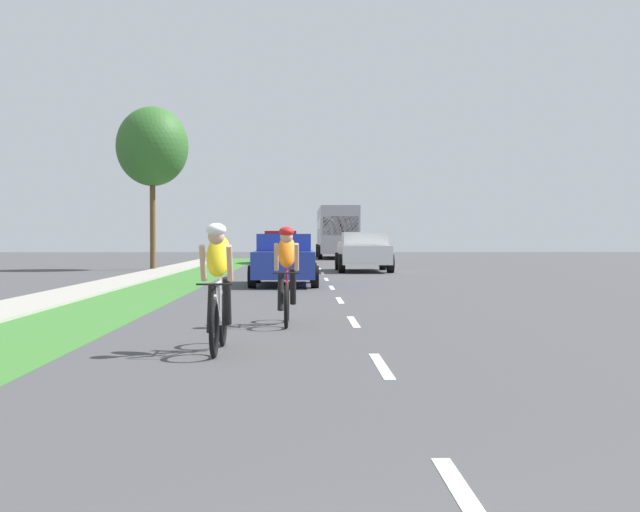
# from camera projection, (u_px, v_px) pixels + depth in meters

# --- Properties ---
(ground_plane) EXTENTS (120.00, 120.00, 0.00)m
(ground_plane) POSITION_uv_depth(u_px,v_px,m) (334.00, 292.00, 21.25)
(ground_plane) COLOR #424244
(grass_verge) EXTENTS (2.09, 70.00, 0.01)m
(grass_verge) POSITION_uv_depth(u_px,v_px,m) (151.00, 292.00, 21.14)
(grass_verge) COLOR #38722D
(grass_verge) RESTS_ON ground_plane
(sidewalk_concrete) EXTENTS (1.56, 70.00, 0.10)m
(sidewalk_concrete) POSITION_uv_depth(u_px,v_px,m) (80.00, 292.00, 21.09)
(sidewalk_concrete) COLOR #9E998E
(sidewalk_concrete) RESTS_ON ground_plane
(lane_markings_center) EXTENTS (0.12, 53.13, 0.01)m
(lane_markings_center) POSITION_uv_depth(u_px,v_px,m) (329.00, 283.00, 25.25)
(lane_markings_center) COLOR white
(lane_markings_center) RESTS_ON ground_plane
(cyclist_lead) EXTENTS (0.42, 1.72, 1.58)m
(cyclist_lead) POSITION_uv_depth(u_px,v_px,m) (218.00, 286.00, 9.97)
(cyclist_lead) COLOR black
(cyclist_lead) RESTS_ON ground_plane
(cyclist_trailing) EXTENTS (0.42, 1.72, 1.58)m
(cyclist_trailing) POSITION_uv_depth(u_px,v_px,m) (287.00, 275.00, 13.06)
(cyclist_trailing) COLOR black
(cyclist_trailing) RESTS_ON ground_plane
(sedan_blue) EXTENTS (1.98, 4.30, 1.52)m
(sedan_blue) POSITION_uv_depth(u_px,v_px,m) (284.00, 259.00, 24.16)
(sedan_blue) COLOR #23389E
(sedan_blue) RESTS_ON ground_plane
(pickup_white) EXTENTS (2.22, 5.10, 1.64)m
(pickup_white) POSITION_uv_depth(u_px,v_px,m) (363.00, 252.00, 34.10)
(pickup_white) COLOR silver
(pickup_white) RESTS_ON ground_plane
(suv_maroon) EXTENTS (2.15, 4.70, 1.79)m
(suv_maroon) POSITION_uv_depth(u_px,v_px,m) (281.00, 246.00, 45.39)
(suv_maroon) COLOR maroon
(suv_maroon) RESTS_ON ground_plane
(bus_silver) EXTENTS (2.78, 11.60, 3.48)m
(bus_silver) POSITION_uv_depth(u_px,v_px,m) (337.00, 230.00, 57.12)
(bus_silver) COLOR #A5A8AD
(bus_silver) RESTS_ON ground_plane
(street_tree_far) EXTENTS (3.15, 3.15, 7.15)m
(street_tree_far) POSITION_uv_depth(u_px,v_px,m) (152.00, 147.00, 35.70)
(street_tree_far) COLOR brown
(street_tree_far) RESTS_ON ground_plane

